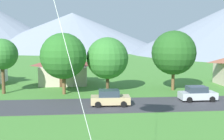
# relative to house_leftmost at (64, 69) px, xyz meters

# --- Properties ---
(road_strip) EXTENTS (160.00, 6.37, 0.08)m
(road_strip) POSITION_rel_house_leftmost_xyz_m (4.64, -14.46, -2.30)
(road_strip) COLOR #38383D
(road_strip) RESTS_ON ground
(mountain_west_ridge) EXTENTS (111.87, 111.87, 22.58)m
(mountain_west_ridge) POSITION_rel_house_leftmost_xyz_m (-5.85, 124.09, 8.95)
(mountain_west_ridge) COLOR gray
(mountain_west_ridge) RESTS_ON ground
(house_leftmost) EXTENTS (7.75, 6.65, 4.52)m
(house_leftmost) POSITION_rel_house_leftmost_xyz_m (0.00, 0.00, 0.00)
(house_leftmost) COLOR beige
(house_leftmost) RESTS_ON ground
(tree_near_left) EXTENTS (4.04, 4.04, 7.24)m
(tree_near_left) POSITION_rel_house_leftmost_xyz_m (-7.31, -7.11, 2.84)
(tree_near_left) COLOR brown
(tree_near_left) RESTS_ON ground
(tree_left_of_center) EXTENTS (6.14, 6.14, 8.35)m
(tree_left_of_center) POSITION_rel_house_leftmost_xyz_m (15.69, -6.74, 2.93)
(tree_left_of_center) COLOR brown
(tree_left_of_center) RESTS_ON ground
(tree_near_right) EXTENTS (5.69, 5.69, 7.43)m
(tree_near_right) POSITION_rel_house_leftmost_xyz_m (6.47, -6.80, 2.24)
(tree_near_right) COLOR #4C3823
(tree_near_right) RESTS_ON ground
(tree_far_right) EXTENTS (5.96, 5.96, 7.98)m
(tree_far_right) POSITION_rel_house_leftmost_xyz_m (0.67, -8.10, 2.65)
(tree_far_right) COLOR brown
(tree_far_right) RESTS_ON ground
(parked_car_tan_west_end) EXTENTS (4.24, 2.15, 1.68)m
(parked_car_tan_west_end) POSITION_rel_house_leftmost_xyz_m (6.16, -14.71, -1.47)
(parked_car_tan_west_end) COLOR tan
(parked_car_tan_west_end) RESTS_ON road_strip
(parked_car_silver_mid_east) EXTENTS (4.24, 2.15, 1.68)m
(parked_car_silver_mid_east) POSITION_rel_house_leftmost_xyz_m (16.46, -13.38, -1.47)
(parked_car_silver_mid_east) COLOR #B7BCC1
(parked_car_silver_mid_east) RESTS_ON road_strip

